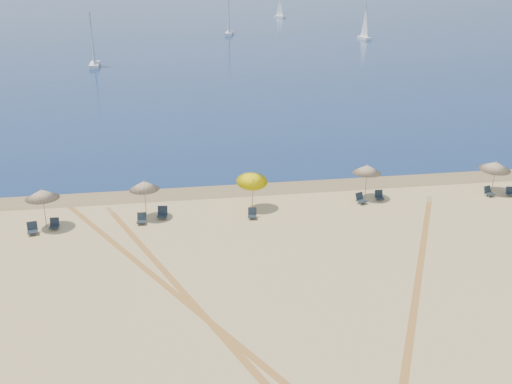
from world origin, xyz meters
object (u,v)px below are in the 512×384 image
(chair_1, at_px, (32,229))
(sailboat_3, at_px, (365,28))
(chair_9, at_px, (510,192))
(chair_6, at_px, (361,199))
(umbrella_5, at_px, (495,166))
(sailboat_1, at_px, (229,23))
(chair_5, at_px, (252,214))
(umbrella_3, at_px, (252,178))
(umbrella_1, at_px, (42,194))
(umbrella_4, at_px, (367,169))
(chair_3, at_px, (142,219))
(chair_7, at_px, (379,196))
(sailboat_2, at_px, (93,51))
(umbrella_2, at_px, (144,185))
(sailboat_0, at_px, (280,10))
(chair_4, at_px, (162,213))
(chair_8, at_px, (489,192))
(chair_2, at_px, (54,224))

(chair_1, bearing_deg, sailboat_3, 49.61)
(chair_9, bearing_deg, chair_6, -171.36)
(umbrella_5, relative_size, chair_9, 3.35)
(chair_9, distance_m, sailboat_1, 110.32)
(umbrella_5, height_order, chair_5, umbrella_5)
(umbrella_3, relative_size, chair_9, 3.93)
(umbrella_1, bearing_deg, umbrella_4, 4.11)
(umbrella_1, bearing_deg, chair_3, -4.16)
(chair_7, bearing_deg, chair_1, -171.16)
(sailboat_2, bearing_deg, umbrella_5, -63.87)
(sailboat_2, bearing_deg, sailboat_1, 57.40)
(umbrella_1, relative_size, chair_1, 3.17)
(sailboat_3, bearing_deg, umbrella_4, -111.97)
(umbrella_2, bearing_deg, sailboat_0, 75.77)
(sailboat_0, bearing_deg, chair_6, -122.04)
(chair_3, bearing_deg, umbrella_4, 12.95)
(chair_6, relative_size, sailboat_1, 0.09)
(umbrella_2, height_order, chair_4, umbrella_2)
(chair_9, bearing_deg, chair_8, -179.48)
(umbrella_2, relative_size, sailboat_3, 0.31)
(umbrella_2, bearing_deg, umbrella_5, 1.43)
(chair_6, distance_m, sailboat_1, 109.78)
(chair_2, distance_m, sailboat_3, 109.85)
(umbrella_1, distance_m, umbrella_2, 6.01)
(umbrella_3, distance_m, chair_1, 13.67)
(chair_6, xyz_separation_m, sailboat_2, (-23.70, 63.10, 2.29))
(umbrella_1, distance_m, umbrella_4, 20.84)
(chair_1, height_order, chair_5, chair_1)
(chair_5, relative_size, chair_7, 1.08)
(chair_4, bearing_deg, chair_6, 9.54)
(chair_3, xyz_separation_m, chair_7, (15.89, 1.42, -0.01))
(chair_2, height_order, chair_4, chair_4)
(umbrella_5, height_order, chair_7, umbrella_5)
(umbrella_2, relative_size, chair_5, 3.49)
(sailboat_0, bearing_deg, sailboat_1, -136.08)
(umbrella_3, relative_size, chair_5, 3.79)
(sailboat_0, relative_size, sailboat_1, 0.81)
(chair_7, bearing_deg, sailboat_3, 75.32)
(umbrella_5, relative_size, sailboat_0, 0.29)
(umbrella_3, bearing_deg, chair_3, -170.04)
(umbrella_3, height_order, chair_5, umbrella_3)
(umbrella_1, relative_size, umbrella_2, 1.00)
(chair_7, height_order, sailboat_0, sailboat_0)
(chair_2, bearing_deg, umbrella_4, 6.75)
(chair_6, bearing_deg, sailboat_3, 47.98)
(sailboat_2, distance_m, sailboat_3, 65.53)
(chair_8, bearing_deg, chair_3, 167.00)
(chair_8, height_order, sailboat_1, sailboat_1)
(chair_5, relative_size, chair_9, 1.04)
(chair_6, distance_m, chair_7, 1.50)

